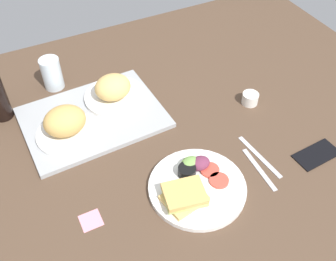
{
  "coord_description": "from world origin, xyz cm",
  "views": [
    {
      "loc": [
        -36.02,
        -73.53,
        91.54
      ],
      "look_at": [
        2.0,
        3.0,
        4.0
      ],
      "focal_mm": 42.05,
      "sensor_mm": 36.0,
      "label": 1
    }
  ],
  "objects_px": {
    "sticky_note": "(91,220)",
    "drinking_glass": "(52,73)",
    "plate_with_salad": "(195,185)",
    "cell_phone": "(317,154)",
    "knife": "(260,156)",
    "fork": "(259,169)",
    "espresso_cup": "(250,98)",
    "bread_plate_far": "(114,91)",
    "bread_plate_near": "(66,125)",
    "serving_tray": "(93,118)"
  },
  "relations": [
    {
      "from": "plate_with_salad",
      "to": "espresso_cup",
      "type": "height_order",
      "value": "plate_with_salad"
    },
    {
      "from": "plate_with_salad",
      "to": "espresso_cup",
      "type": "xyz_separation_m",
      "value": [
        0.35,
        0.24,
        0.0
      ]
    },
    {
      "from": "bread_plate_near",
      "to": "fork",
      "type": "relative_size",
      "value": 1.14
    },
    {
      "from": "plate_with_salad",
      "to": "espresso_cup",
      "type": "relative_size",
      "value": 4.96
    },
    {
      "from": "espresso_cup",
      "to": "fork",
      "type": "bearing_deg",
      "value": -119.07
    },
    {
      "from": "fork",
      "to": "cell_phone",
      "type": "bearing_deg",
      "value": -96.63
    },
    {
      "from": "serving_tray",
      "to": "sticky_note",
      "type": "xyz_separation_m",
      "value": [
        -0.13,
        -0.37,
        -0.01
      ]
    },
    {
      "from": "serving_tray",
      "to": "fork",
      "type": "height_order",
      "value": "serving_tray"
    },
    {
      "from": "bread_plate_far",
      "to": "espresso_cup",
      "type": "bearing_deg",
      "value": -26.55
    },
    {
      "from": "drinking_glass",
      "to": "espresso_cup",
      "type": "bearing_deg",
      "value": -33.83
    },
    {
      "from": "drinking_glass",
      "to": "knife",
      "type": "distance_m",
      "value": 0.77
    },
    {
      "from": "espresso_cup",
      "to": "knife",
      "type": "height_order",
      "value": "espresso_cup"
    },
    {
      "from": "bread_plate_far",
      "to": "sticky_note",
      "type": "xyz_separation_m",
      "value": [
        -0.23,
        -0.41,
        -0.05
      ]
    },
    {
      "from": "serving_tray",
      "to": "fork",
      "type": "relative_size",
      "value": 2.65
    },
    {
      "from": "plate_with_salad",
      "to": "cell_phone",
      "type": "height_order",
      "value": "plate_with_salad"
    },
    {
      "from": "serving_tray",
      "to": "bread_plate_near",
      "type": "distance_m",
      "value": 0.12
    },
    {
      "from": "cell_phone",
      "to": "sticky_note",
      "type": "relative_size",
      "value": 2.57
    },
    {
      "from": "bread_plate_near",
      "to": "knife",
      "type": "xyz_separation_m",
      "value": [
        0.5,
        -0.34,
        -0.06
      ]
    },
    {
      "from": "sticky_note",
      "to": "fork",
      "type": "bearing_deg",
      "value": -6.45
    },
    {
      "from": "drinking_glass",
      "to": "espresso_cup",
      "type": "relative_size",
      "value": 2.09
    },
    {
      "from": "serving_tray",
      "to": "espresso_cup",
      "type": "height_order",
      "value": "espresso_cup"
    },
    {
      "from": "espresso_cup",
      "to": "cell_phone",
      "type": "relative_size",
      "value": 0.39
    },
    {
      "from": "bread_plate_near",
      "to": "drinking_glass",
      "type": "height_order",
      "value": "bread_plate_near"
    },
    {
      "from": "bread_plate_far",
      "to": "cell_phone",
      "type": "bearing_deg",
      "value": -47.1
    },
    {
      "from": "serving_tray",
      "to": "sticky_note",
      "type": "relative_size",
      "value": 8.04
    },
    {
      "from": "plate_with_salad",
      "to": "espresso_cup",
      "type": "distance_m",
      "value": 0.42
    },
    {
      "from": "bread_plate_far",
      "to": "knife",
      "type": "height_order",
      "value": "bread_plate_far"
    },
    {
      "from": "drinking_glass",
      "to": "cell_phone",
      "type": "bearing_deg",
      "value": -47.3
    },
    {
      "from": "fork",
      "to": "sticky_note",
      "type": "relative_size",
      "value": 3.04
    },
    {
      "from": "fork",
      "to": "cell_phone",
      "type": "relative_size",
      "value": 1.18
    },
    {
      "from": "bread_plate_far",
      "to": "drinking_glass",
      "type": "height_order",
      "value": "drinking_glass"
    },
    {
      "from": "drinking_glass",
      "to": "sticky_note",
      "type": "bearing_deg",
      "value": -96.09
    },
    {
      "from": "serving_tray",
      "to": "drinking_glass",
      "type": "distance_m",
      "value": 0.24
    },
    {
      "from": "serving_tray",
      "to": "plate_with_salad",
      "type": "bearing_deg",
      "value": -67.7
    },
    {
      "from": "fork",
      "to": "cell_phone",
      "type": "xyz_separation_m",
      "value": [
        0.19,
        -0.03,
        0.0
      ]
    },
    {
      "from": "serving_tray",
      "to": "bread_plate_far",
      "type": "height_order",
      "value": "bread_plate_far"
    },
    {
      "from": "cell_phone",
      "to": "serving_tray",
      "type": "bearing_deg",
      "value": 137.14
    },
    {
      "from": "serving_tray",
      "to": "bread_plate_near",
      "type": "height_order",
      "value": "bread_plate_near"
    },
    {
      "from": "plate_with_salad",
      "to": "bread_plate_near",
      "type": "bearing_deg",
      "value": 126.64
    },
    {
      "from": "espresso_cup",
      "to": "cell_phone",
      "type": "xyz_separation_m",
      "value": [
        0.05,
        -0.29,
        -0.02
      ]
    },
    {
      "from": "sticky_note",
      "to": "drinking_glass",
      "type": "bearing_deg",
      "value": 83.91
    },
    {
      "from": "fork",
      "to": "knife",
      "type": "height_order",
      "value": "same"
    },
    {
      "from": "espresso_cup",
      "to": "bread_plate_far",
      "type": "bearing_deg",
      "value": 153.45
    },
    {
      "from": "plate_with_salad",
      "to": "knife",
      "type": "relative_size",
      "value": 1.46
    },
    {
      "from": "knife",
      "to": "sticky_note",
      "type": "relative_size",
      "value": 3.39
    },
    {
      "from": "bread_plate_far",
      "to": "plate_with_salad",
      "type": "relative_size",
      "value": 0.76
    },
    {
      "from": "bread_plate_near",
      "to": "knife",
      "type": "distance_m",
      "value": 0.6
    },
    {
      "from": "knife",
      "to": "sticky_note",
      "type": "xyz_separation_m",
      "value": [
        -0.53,
        0.02,
        -0.0
      ]
    },
    {
      "from": "plate_with_salad",
      "to": "drinking_glass",
      "type": "bearing_deg",
      "value": 110.36
    },
    {
      "from": "drinking_glass",
      "to": "bread_plate_near",
      "type": "bearing_deg",
      "value": -96.05
    }
  ]
}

